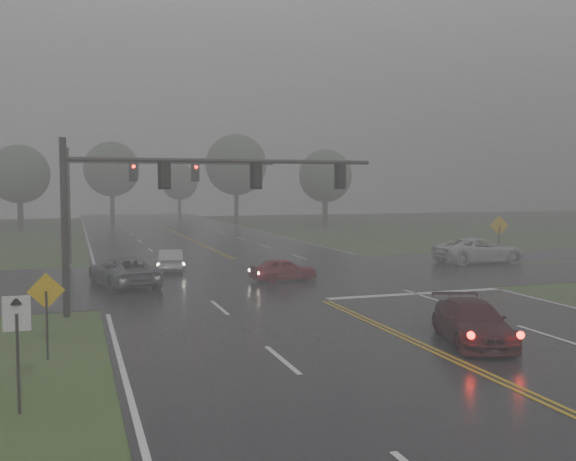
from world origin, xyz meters
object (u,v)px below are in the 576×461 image
object	(u,v)px
sedan_silver	(171,271)
sedan_maroon	(472,343)
car_grey	(124,287)
signal_gantry_near	(169,191)
pickup_white	(479,263)
signal_gantry_far	(137,182)
sedan_red	(284,281)

from	to	relation	value
sedan_silver	sedan_maroon	bearing A→B (deg)	116.07
car_grey	signal_gantry_near	xyz separation A→B (m)	(1.28, -6.54, 4.63)
car_grey	pickup_white	world-z (taller)	pickup_white
sedan_maroon	pickup_white	size ratio (longest dim) A/B	0.77
signal_gantry_near	signal_gantry_far	bearing A→B (deg)	88.78
sedan_red	car_grey	bearing A→B (deg)	79.14
pickup_white	car_grey	bearing A→B (deg)	97.91
car_grey	signal_gantry_far	distance (m)	11.77
sedan_maroon	signal_gantry_near	bearing A→B (deg)	152.13
pickup_white	signal_gantry_near	world-z (taller)	signal_gantry_near
car_grey	signal_gantry_near	size ratio (longest dim) A/B	0.42
car_grey	sedan_red	bearing A→B (deg)	162.25
sedan_maroon	signal_gantry_far	size ratio (longest dim) A/B	0.33
sedan_maroon	signal_gantry_near	world-z (taller)	signal_gantry_near
signal_gantry_far	sedan_silver	bearing A→B (deg)	-77.19
sedan_silver	car_grey	world-z (taller)	car_grey
sedan_red	sedan_silver	size ratio (longest dim) A/B	0.91
sedan_maroon	signal_gantry_far	distance (m)	26.82
car_grey	signal_gantry_near	bearing A→B (deg)	88.51
sedan_red	car_grey	distance (m)	7.84
sedan_red	signal_gantry_near	distance (m)	9.91
car_grey	pickup_white	distance (m)	21.85
sedan_red	car_grey	xyz separation A→B (m)	(-7.81, 0.71, 0.00)
sedan_red	signal_gantry_near	world-z (taller)	signal_gantry_near
sedan_maroon	signal_gantry_near	xyz separation A→B (m)	(-8.04, 8.15, 4.63)
sedan_silver	signal_gantry_far	world-z (taller)	signal_gantry_far
signal_gantry_near	signal_gantry_far	size ratio (longest dim) A/B	0.92
sedan_red	sedan_silver	distance (m)	7.40
signal_gantry_near	signal_gantry_far	world-z (taller)	signal_gantry_far
car_grey	signal_gantry_far	size ratio (longest dim) A/B	0.38
sedan_maroon	sedan_silver	xyz separation A→B (m)	(-6.39, 19.55, 0.00)
sedan_silver	sedan_red	bearing A→B (deg)	139.21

